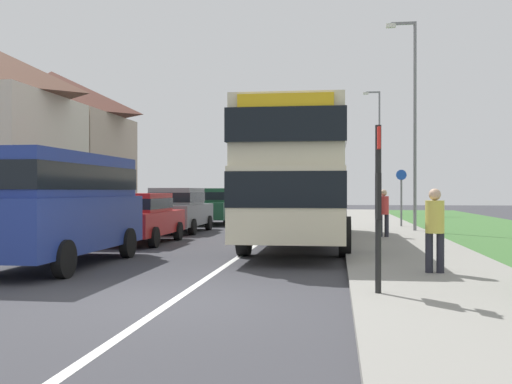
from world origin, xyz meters
The scene contains 15 objects.
ground_plane centered at (0.00, 0.00, 0.00)m, with size 120.00×120.00×0.00m, color #38383D.
lane_marking_centre centered at (0.00, 8.00, 0.00)m, with size 0.14×60.00×0.01m, color silver.
pavement_near_side centered at (4.20, 6.00, 0.06)m, with size 3.20×68.00×0.12m, color gray.
double_decker_bus centered at (1.34, 9.33, 2.14)m, with size 2.80×11.42×3.70m.
parked_van_blue centered at (-3.59, 3.63, 1.43)m, with size 2.11×5.51×2.42m.
parked_car_red centered at (-3.68, 9.12, 0.86)m, with size 1.99×4.23×1.55m.
parked_car_grey centered at (-3.75, 14.12, 0.95)m, with size 1.97×4.49×1.73m.
parked_car_dark_green centered at (-3.51, 19.71, 0.95)m, with size 1.95×4.46×1.74m.
pedestrian_at_stop centered at (4.18, 2.73, 0.98)m, with size 0.34×0.34×1.67m.
pedestrian_walking_away centered at (3.91, 11.34, 0.98)m, with size 0.34×0.34×1.67m.
bus_stop_sign centered at (3.00, 0.40, 1.54)m, with size 0.09×0.52×2.60m.
cycle_route_sign centered at (5.11, 17.33, 1.43)m, with size 0.44×0.08×2.52m.
street_lamp_mid centered at (5.24, 14.66, 4.58)m, with size 1.14×0.20×8.04m.
street_lamp_far centered at (5.12, 31.96, 4.69)m, with size 1.14×0.20×8.26m.
house_terrace_far_side centered at (-12.67, 18.02, 3.99)m, with size 7.21×13.49×7.99m.
Camera 1 is at (2.39, -8.57, 1.63)m, focal length 41.89 mm.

